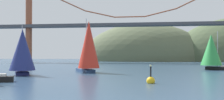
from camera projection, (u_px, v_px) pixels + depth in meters
headland_center at (144, 61)px, 151.38m from camera, size 72.22×44.00×42.64m
suspension_bridge at (130, 22)px, 112.77m from camera, size 125.95×6.00×37.75m
sailboat_green_sail at (212, 51)px, 64.20m from camera, size 8.69×6.54×9.21m
sailboat_navy_sail at (22, 51)px, 47.48m from camera, size 6.96×8.75×9.03m
sailboat_scarlet_sail at (89, 46)px, 54.33m from camera, size 7.11×8.76×11.16m
channel_buoy at (151, 80)px, 34.56m from camera, size 1.10×1.10×2.64m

